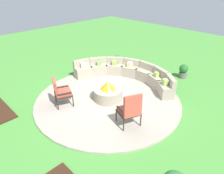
{
  "coord_description": "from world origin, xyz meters",
  "views": [
    {
      "loc": [
        4.45,
        -4.22,
        3.9
      ],
      "look_at": [
        0.0,
        0.2,
        0.45
      ],
      "focal_mm": 32.61,
      "sensor_mm": 36.0,
      "label": 1
    }
  ],
  "objects_px": {
    "potted_plant_0": "(183,71)",
    "curved_stone_bench": "(126,73)",
    "fire_pit": "(108,92)",
    "potted_plant_2": "(117,60)",
    "lounge_chair_front_left": "(60,91)",
    "lounge_chair_front_right": "(130,109)"
  },
  "relations": [
    {
      "from": "fire_pit",
      "to": "lounge_chair_front_left",
      "type": "bearing_deg",
      "value": -120.77
    },
    {
      "from": "lounge_chair_front_right",
      "to": "potted_plant_0",
      "type": "height_order",
      "value": "lounge_chair_front_right"
    },
    {
      "from": "lounge_chair_front_left",
      "to": "lounge_chair_front_right",
      "type": "xyz_separation_m",
      "value": [
        2.31,
        0.8,
        0.02
      ]
    },
    {
      "from": "fire_pit",
      "to": "potted_plant_2",
      "type": "relative_size",
      "value": 1.91
    },
    {
      "from": "potted_plant_2",
      "to": "curved_stone_bench",
      "type": "bearing_deg",
      "value": -34.12
    },
    {
      "from": "curved_stone_bench",
      "to": "potted_plant_0",
      "type": "bearing_deg",
      "value": 52.53
    },
    {
      "from": "fire_pit",
      "to": "potted_plant_0",
      "type": "relative_size",
      "value": 1.68
    },
    {
      "from": "curved_stone_bench",
      "to": "potted_plant_2",
      "type": "height_order",
      "value": "curved_stone_bench"
    },
    {
      "from": "lounge_chair_front_right",
      "to": "potted_plant_2",
      "type": "distance_m",
      "value": 4.67
    },
    {
      "from": "curved_stone_bench",
      "to": "potted_plant_2",
      "type": "distance_m",
      "value": 1.73
    },
    {
      "from": "fire_pit",
      "to": "lounge_chair_front_left",
      "type": "distance_m",
      "value": 1.61
    },
    {
      "from": "curved_stone_bench",
      "to": "lounge_chair_front_left",
      "type": "height_order",
      "value": "lounge_chair_front_left"
    },
    {
      "from": "potted_plant_0",
      "to": "curved_stone_bench",
      "type": "bearing_deg",
      "value": -127.47
    },
    {
      "from": "lounge_chair_front_left",
      "to": "potted_plant_2",
      "type": "bearing_deg",
      "value": 129.36
    },
    {
      "from": "fire_pit",
      "to": "curved_stone_bench",
      "type": "bearing_deg",
      "value": 109.14
    },
    {
      "from": "fire_pit",
      "to": "curved_stone_bench",
      "type": "relative_size",
      "value": 0.25
    },
    {
      "from": "fire_pit",
      "to": "potted_plant_0",
      "type": "distance_m",
      "value": 3.68
    },
    {
      "from": "curved_stone_bench",
      "to": "potted_plant_0",
      "type": "relative_size",
      "value": 6.67
    },
    {
      "from": "fire_pit",
      "to": "lounge_chair_front_left",
      "type": "relative_size",
      "value": 0.99
    },
    {
      "from": "fire_pit",
      "to": "potted_plant_2",
      "type": "bearing_deg",
      "value": 127.9
    },
    {
      "from": "lounge_chair_front_left",
      "to": "potted_plant_2",
      "type": "distance_m",
      "value": 4.09
    },
    {
      "from": "fire_pit",
      "to": "curved_stone_bench",
      "type": "xyz_separation_m",
      "value": [
        -0.55,
        1.57,
        0.04
      ]
    }
  ]
}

